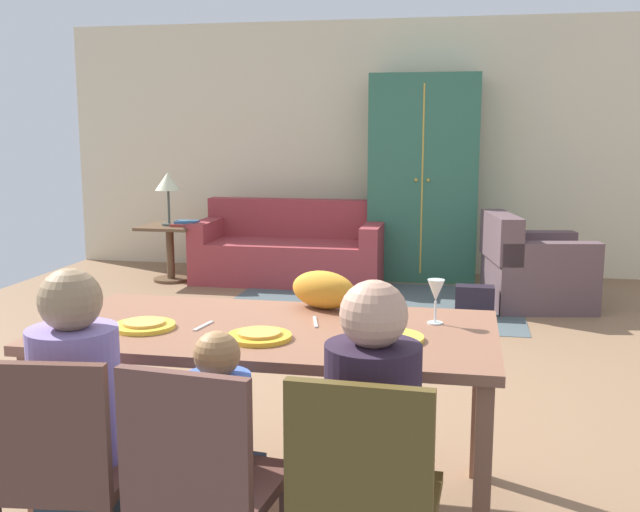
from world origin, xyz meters
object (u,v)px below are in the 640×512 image
(dining_chair_child, at_px, (202,479))
(armoire, at_px, (424,178))
(dining_chair_woman, at_px, (365,494))
(handbag, at_px, (475,301))
(couch, at_px, (291,252))
(table_lamp, at_px, (168,183))
(person_child, at_px, (224,473))
(plate_near_man, at_px, (144,326))
(person_woman, at_px, (374,462))
(armchair, at_px, (532,270))
(book_upper, at_px, (187,222))
(dining_chair_man, at_px, (59,466))
(book_lower, at_px, (183,225))
(dining_table, at_px, (271,344))
(cat, at_px, (323,290))
(plate_near_child, at_px, (259,337))
(wine_glass, at_px, (436,292))
(side_table, at_px, (170,245))
(person_man, at_px, (82,437))
(plate_near_woman, at_px, (391,338))

(dining_chair_child, relative_size, armoire, 0.41)
(dining_chair_woman, bearing_deg, handbag, 84.94)
(couch, height_order, table_lamp, table_lamp)
(person_child, height_order, couch, person_child)
(dining_chair_child, bearing_deg, table_lamp, 113.33)
(plate_near_man, relative_size, person_woman, 0.23)
(person_woman, bearing_deg, armchair, 79.16)
(plate_near_man, distance_m, book_upper, 4.62)
(plate_near_man, height_order, dining_chair_man, dining_chair_man)
(book_lower, bearing_deg, handbag, -16.24)
(plate_near_man, bearing_deg, table_lamp, 111.19)
(dining_chair_man, bearing_deg, dining_table, 58.91)
(dining_table, distance_m, cat, 0.41)
(dining_chair_man, bearing_deg, dining_chair_woman, -0.03)
(plate_near_child, distance_m, wine_glass, 0.76)
(dining_chair_woman, relative_size, table_lamp, 1.61)
(dining_table, xyz_separation_m, dining_chair_woman, (0.50, -0.81, -0.20))
(plate_near_child, bearing_deg, side_table, 116.32)
(wine_glass, bearing_deg, table_lamp, 124.91)
(couch, bearing_deg, person_woman, -73.92)
(armoire, bearing_deg, plate_near_man, -99.40)
(book_upper, bearing_deg, wine_glass, -56.85)
(plate_near_man, height_order, book_lower, plate_near_man)
(person_man, distance_m, handbag, 4.26)
(dining_table, xyz_separation_m, plate_near_woman, (0.50, -0.10, 0.08))
(cat, bearing_deg, plate_near_man, -121.11)
(plate_near_man, bearing_deg, dining_chair_child, -54.71)
(person_woman, xyz_separation_m, handbag, (0.37, 4.01, -0.38))
(person_man, bearing_deg, armchair, 67.47)
(plate_near_man, height_order, plate_near_woman, same)
(person_man, bearing_deg, dining_table, 51.74)
(couch, relative_size, armchair, 1.91)
(wine_glass, xyz_separation_m, book_lower, (-2.69, 4.04, -0.30))
(plate_near_man, bearing_deg, armoire, 80.60)
(side_table, relative_size, handbag, 1.81)
(dining_chair_child, relative_size, side_table, 1.50)
(cat, distance_m, handbag, 3.19)
(dining_chair_man, height_order, book_upper, dining_chair_man)
(person_child, bearing_deg, couch, 100.86)
(dining_chair_child, bearing_deg, wine_glass, 56.28)
(wine_glass, distance_m, book_upper, 4.87)
(plate_near_man, relative_size, dining_chair_child, 0.29)
(book_upper, bearing_deg, person_child, -67.70)
(person_woman, bearing_deg, armoire, 91.71)
(person_woman, height_order, cat, person_woman)
(person_child, bearing_deg, wine_glass, 51.69)
(cat, relative_size, armchair, 0.32)
(plate_near_child, distance_m, book_lower, 4.85)
(person_man, height_order, cat, person_man)
(handbag, bearing_deg, dining_chair_woman, -95.06)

